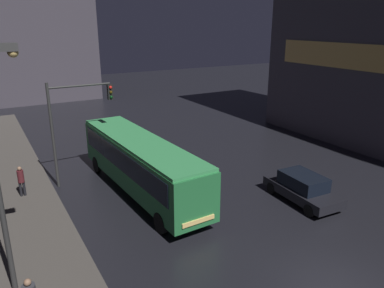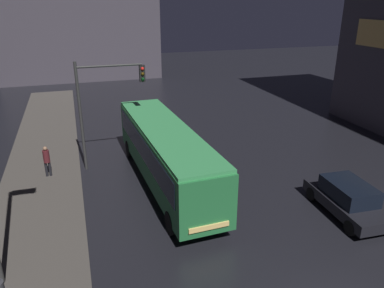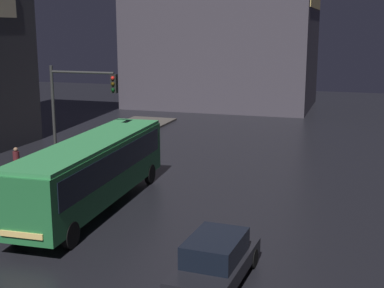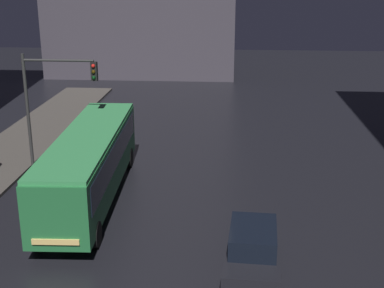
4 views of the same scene
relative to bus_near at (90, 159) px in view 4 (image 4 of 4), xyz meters
name	(u,v)px [view 4 (image 4 of 4)]	position (x,y,z in m)	size (l,w,h in m)	color
bus_near	(90,159)	(0.00, 0.00, 0.00)	(2.85, 11.54, 3.10)	#236B38
car_taxi	(253,247)	(6.96, -5.23, -1.14)	(2.09, 4.41, 1.51)	black
traffic_light_main	(52,93)	(-2.57, 3.17, 2.20)	(3.67, 0.35, 6.02)	#2D2D2D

